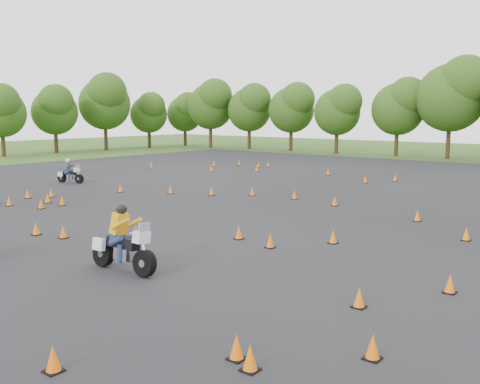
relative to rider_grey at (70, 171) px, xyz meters
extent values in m
plane|color=#2D5119|center=(16.10, -6.60, -0.78)|extent=(140.00, 140.00, 0.00)
plane|color=black|center=(16.10, -0.60, -0.78)|extent=(62.00, 62.00, 0.00)
cone|color=orange|center=(10.59, 1.75, -0.55)|extent=(0.26, 0.26, 0.45)
cone|color=orange|center=(25.95, -10.95, -0.55)|extent=(0.26, 0.26, 0.45)
cone|color=orange|center=(5.22, -6.85, -0.55)|extent=(0.26, 0.26, 0.45)
cone|color=orange|center=(15.21, -7.40, -0.55)|extent=(0.26, 0.26, 0.45)
cone|color=orange|center=(24.57, -8.72, -0.55)|extent=(0.26, 0.26, 0.45)
cone|color=orange|center=(-3.14, 9.65, -0.55)|extent=(0.26, 0.26, 0.45)
cone|color=orange|center=(13.22, -9.06, -0.55)|extent=(0.26, 0.26, 0.45)
cone|color=orange|center=(0.04, 13.76, -0.55)|extent=(0.26, 0.26, 0.45)
cone|color=orange|center=(7.12, -5.19, -0.55)|extent=(0.26, 0.26, 0.45)
cone|color=orange|center=(3.77, -5.08, -0.55)|extent=(0.26, 0.26, 0.45)
cone|color=orange|center=(5.22, 12.87, -0.55)|extent=(0.26, 0.26, 0.45)
cone|color=orange|center=(5.82, -0.63, -0.55)|extent=(0.26, 0.26, 0.45)
cone|color=orange|center=(21.08, -3.69, -0.55)|extent=(0.26, 0.26, 0.45)
cone|color=orange|center=(5.87, -5.21, -0.55)|extent=(0.26, 0.26, 0.45)
cone|color=orange|center=(12.38, 3.06, -0.55)|extent=(0.26, 0.26, 0.45)
cone|color=orange|center=(8.39, 0.79, -0.55)|extent=(0.26, 0.26, 0.45)
cone|color=orange|center=(3.32, 15.63, -0.55)|extent=(0.26, 0.26, 0.45)
cone|color=orange|center=(7.13, -6.31, -0.55)|extent=(0.26, 0.26, 0.45)
cone|color=orange|center=(2.61, 10.57, -0.55)|extent=(0.26, 0.26, 0.45)
cone|color=orange|center=(17.40, 3.05, -0.55)|extent=(0.26, 0.26, 0.45)
cone|color=orange|center=(3.74, 16.43, -0.55)|extent=(0.26, 0.26, 0.45)
cone|color=orange|center=(15.86, 13.87, -0.55)|extent=(0.26, 0.26, 0.45)
cone|color=orange|center=(21.89, -14.86, -0.55)|extent=(0.26, 0.26, 0.45)
cone|color=orange|center=(1.07, 15.84, -0.55)|extent=(0.26, 0.26, 0.45)
cone|color=orange|center=(4.35, -4.07, -0.55)|extent=(0.26, 0.26, 0.45)
cone|color=orange|center=(10.67, 14.21, -0.55)|extent=(0.26, 0.26, 0.45)
cone|color=orange|center=(25.86, -6.39, -0.55)|extent=(0.26, 0.26, 0.45)
cone|color=orange|center=(18.18, -5.23, -0.55)|extent=(0.26, 0.26, 0.45)
cone|color=orange|center=(19.76, -5.53, -0.55)|extent=(0.26, 0.26, 0.45)
cone|color=orange|center=(24.05, -12.51, -0.55)|extent=(0.26, 0.26, 0.45)
cone|color=orange|center=(21.90, 1.88, -0.55)|extent=(0.26, 0.26, 0.45)
cone|color=orange|center=(14.71, 11.86, -0.55)|extent=(0.26, 0.26, 0.45)
cone|color=orange|center=(24.50, -0.39, -0.55)|extent=(0.26, 0.26, 0.45)
cone|color=orange|center=(14.80, 3.48, -0.55)|extent=(0.26, 0.26, 0.45)
cone|color=orange|center=(24.50, -12.69, -0.55)|extent=(0.26, 0.26, 0.45)
cone|color=orange|center=(11.99, -9.40, -0.55)|extent=(0.26, 0.26, 0.45)
camera|label=1|loc=(29.83, -19.56, 3.63)|focal=40.00mm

